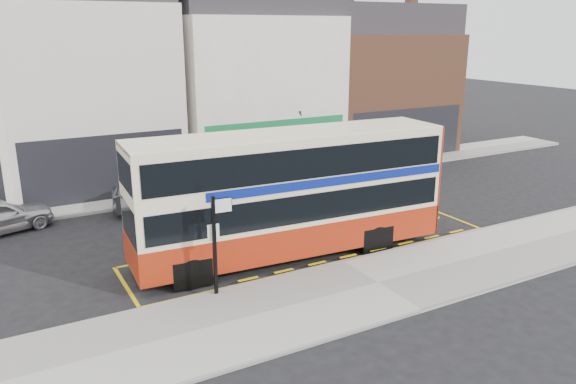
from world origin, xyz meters
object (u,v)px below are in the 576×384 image
car_grey (166,194)px  double_decker_bus (291,192)px  street_tree_right (296,118)px  bus_stop_post (216,236)px  car_white (385,163)px

car_grey → double_decker_bus: bearing=-149.8°
double_decker_bus → street_tree_right: size_ratio=2.47×
bus_stop_post → car_white: (13.52, 9.01, -1.22)m
car_white → street_tree_right: (-3.81, 3.24, 2.35)m
car_grey → street_tree_right: size_ratio=1.01×
car_white → car_grey: bearing=79.7°
bus_stop_post → street_tree_right: bearing=55.8°
street_tree_right → car_white: bearing=-40.4°
bus_stop_post → car_grey: bus_stop_post is taller
double_decker_bus → car_grey: bearing=112.0°
car_grey → street_tree_right: 9.42m
bus_stop_post → car_white: size_ratio=0.58×
double_decker_bus → bus_stop_post: 4.06m
double_decker_bus → bus_stop_post: double_decker_bus is taller
double_decker_bus → car_grey: (-2.39, 7.11, -1.59)m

